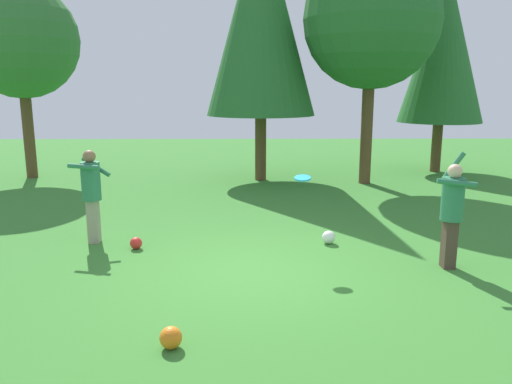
# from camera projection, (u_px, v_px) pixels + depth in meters

# --- Properties ---
(ground_plane) EXTENTS (40.00, 40.00, 0.00)m
(ground_plane) POSITION_uv_depth(u_px,v_px,m) (254.00, 271.00, 7.88)
(ground_plane) COLOR #387A2D
(person_thrower) EXTENTS (0.58, 0.56, 1.83)m
(person_thrower) POSITION_uv_depth(u_px,v_px,m) (452.00, 207.00, 7.82)
(person_thrower) COLOR #4C382D
(person_thrower) RESTS_ON ground_plane
(person_catcher) EXTENTS (0.68, 0.61, 1.71)m
(person_catcher) POSITION_uv_depth(u_px,v_px,m) (91.00, 188.00, 9.10)
(person_catcher) COLOR gray
(person_catcher) RESTS_ON ground_plane
(frisbee) EXTENTS (0.32, 0.32, 0.07)m
(frisbee) POSITION_uv_depth(u_px,v_px,m) (303.00, 178.00, 8.12)
(frisbee) COLOR #2393D1
(ball_orange) EXTENTS (0.25, 0.25, 0.25)m
(ball_orange) POSITION_uv_depth(u_px,v_px,m) (171.00, 338.00, 5.53)
(ball_orange) COLOR orange
(ball_orange) RESTS_ON ground_plane
(ball_red) EXTENTS (0.21, 0.21, 0.21)m
(ball_red) POSITION_uv_depth(u_px,v_px,m) (136.00, 243.00, 8.91)
(ball_red) COLOR red
(ball_red) RESTS_ON ground_plane
(ball_white) EXTENTS (0.24, 0.24, 0.24)m
(ball_white) POSITION_uv_depth(u_px,v_px,m) (329.00, 237.00, 9.21)
(ball_white) COLOR white
(ball_white) RESTS_ON ground_plane
(tree_far_left) EXTENTS (3.44, 3.44, 5.88)m
(tree_far_left) POSITION_uv_depth(u_px,v_px,m) (20.00, 41.00, 15.06)
(tree_far_left) COLOR brown
(tree_far_left) RESTS_ON ground_plane
(tree_far_right) EXTENTS (2.71, 2.71, 6.46)m
(tree_far_right) POSITION_uv_depth(u_px,v_px,m) (444.00, 47.00, 16.18)
(tree_far_right) COLOR brown
(tree_far_right) RESTS_ON ground_plane
(tree_center) EXTENTS (3.22, 3.22, 7.69)m
(tree_center) POSITION_uv_depth(u_px,v_px,m) (261.00, 16.00, 14.53)
(tree_center) COLOR brown
(tree_center) RESTS_ON ground_plane
(tree_right) EXTENTS (3.83, 3.83, 6.55)m
(tree_right) POSITION_uv_depth(u_px,v_px,m) (372.00, 20.00, 14.04)
(tree_right) COLOR brown
(tree_right) RESTS_ON ground_plane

